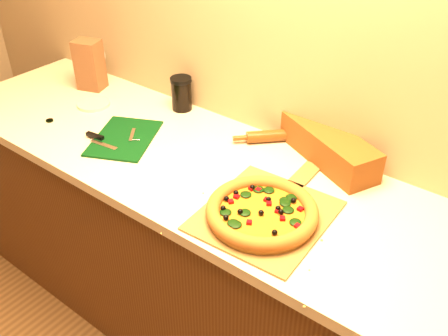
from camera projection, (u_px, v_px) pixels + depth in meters
cabinet at (249, 282)px, 1.94m from camera, size 2.80×0.65×0.86m
countertop at (252, 189)px, 1.69m from camera, size 2.84×0.68×0.04m
pizza_peel at (268, 213)px, 1.55m from camera, size 0.39×0.56×0.01m
pizza at (262, 212)px, 1.51m from camera, size 0.34×0.34×0.05m
cutting_board at (123, 138)px, 1.92m from camera, size 0.33×0.37×0.02m
bottle_cap at (50, 121)px, 2.04m from camera, size 0.03×0.03×0.01m
rolling_pin at (277, 136)px, 1.90m from camera, size 0.25×0.25×0.05m
bread_bag at (329, 146)px, 1.78m from camera, size 0.44×0.30×0.11m
wine_glass at (98, 57)px, 2.30m from camera, size 0.07×0.07×0.17m
paper_bag at (90, 65)px, 2.24m from camera, size 0.14×0.12×0.22m
dark_jar at (182, 93)px, 2.09m from camera, size 0.09×0.09×0.14m
side_plate at (94, 104)px, 2.16m from camera, size 0.18×0.18×0.01m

